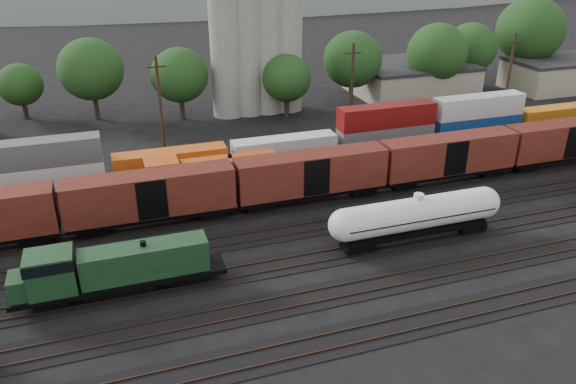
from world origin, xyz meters
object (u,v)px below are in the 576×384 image
object	(u,v)px
green_locomotive	(108,269)
grain_silo	(255,35)
tank_car_a	(417,215)
orange_locomotive	(204,174)

from	to	relation	value
green_locomotive	grain_silo	distance (m)	47.70
green_locomotive	tank_car_a	xyz separation A→B (m)	(25.46, 0.00, 0.20)
green_locomotive	grain_silo	xyz separation A→B (m)	(22.69, 41.00, 8.92)
grain_silo	orange_locomotive	bearing A→B (deg)	-116.23
green_locomotive	orange_locomotive	size ratio (longest dim) A/B	0.94
green_locomotive	orange_locomotive	world-z (taller)	same
green_locomotive	tank_car_a	size ratio (longest dim) A/B	0.95
orange_locomotive	grain_silo	bearing A→B (deg)	63.77
tank_car_a	grain_silo	xyz separation A→B (m)	(-2.77, 41.00, 8.72)
green_locomotive	orange_locomotive	bearing A→B (deg)	56.62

